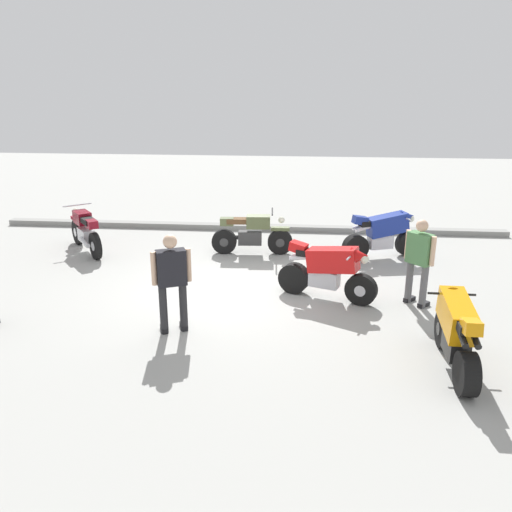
# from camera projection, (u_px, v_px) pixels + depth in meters

# --- Properties ---
(ground_plane) EXTENTS (40.00, 40.00, 0.00)m
(ground_plane) POSITION_uv_depth(u_px,v_px,m) (226.00, 291.00, 10.63)
(ground_plane) COLOR #9E9E99
(curb_edge) EXTENTS (14.00, 0.30, 0.15)m
(curb_edge) POSITION_uv_depth(u_px,v_px,m) (250.00, 227.00, 14.96)
(curb_edge) COLOR gray
(curb_edge) RESTS_ON ground
(motorcycle_blue_sportbike) EXTENTS (1.90, 0.93, 1.14)m
(motorcycle_blue_sportbike) POSITION_uv_depth(u_px,v_px,m) (383.00, 233.00, 12.46)
(motorcycle_blue_sportbike) COLOR black
(motorcycle_blue_sportbike) RESTS_ON ground
(motorcycle_orange_sportbike) EXTENTS (0.70, 1.95, 1.14)m
(motorcycle_orange_sportbike) POSITION_uv_depth(u_px,v_px,m) (456.00, 331.00, 7.61)
(motorcycle_orange_sportbike) COLOR black
(motorcycle_orange_sportbike) RESTS_ON ground
(motorcycle_olive_vintage) EXTENTS (1.96, 0.70, 1.07)m
(motorcycle_olive_vintage) POSITION_uv_depth(u_px,v_px,m) (252.00, 234.00, 12.78)
(motorcycle_olive_vintage) COLOR black
(motorcycle_olive_vintage) RESTS_ON ground
(motorcycle_maroon_cruiser) EXTENTS (1.40, 1.70, 1.09)m
(motorcycle_maroon_cruiser) POSITION_uv_depth(u_px,v_px,m) (85.00, 231.00, 12.94)
(motorcycle_maroon_cruiser) COLOR black
(motorcycle_maroon_cruiser) RESTS_ON ground
(motorcycle_red_sportbike) EXTENTS (1.88, 0.97, 1.14)m
(motorcycle_red_sportbike) POSITION_uv_depth(u_px,v_px,m) (328.00, 269.00, 10.08)
(motorcycle_red_sportbike) COLOR black
(motorcycle_red_sportbike) RESTS_ON ground
(person_in_black_shirt) EXTENTS (0.63, 0.45, 1.68)m
(person_in_black_shirt) POSITION_uv_depth(u_px,v_px,m) (172.00, 278.00, 8.63)
(person_in_black_shirt) COLOR #262628
(person_in_black_shirt) RESTS_ON ground
(person_in_green_shirt) EXTENTS (0.53, 0.55, 1.64)m
(person_in_green_shirt) POSITION_uv_depth(u_px,v_px,m) (419.00, 258.00, 9.70)
(person_in_green_shirt) COLOR #59595B
(person_in_green_shirt) RESTS_ON ground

